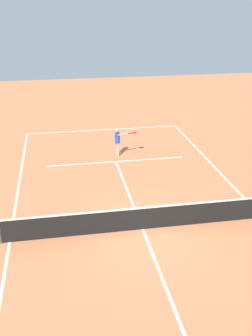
# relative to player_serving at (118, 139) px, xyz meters

# --- Properties ---
(ground_plane) EXTENTS (60.00, 60.00, 0.00)m
(ground_plane) POSITION_rel_player_serving_xyz_m (0.28, 7.62, -0.95)
(ground_plane) COLOR #D37A4C
(court_lines) EXTENTS (10.00, 24.68, 0.01)m
(court_lines) POSITION_rel_player_serving_xyz_m (0.28, 7.62, -0.95)
(court_lines) COLOR white
(court_lines) RESTS_ON ground
(tennis_net) EXTENTS (10.60, 0.10, 1.07)m
(tennis_net) POSITION_rel_player_serving_xyz_m (0.28, 7.62, -0.46)
(tennis_net) COLOR #4C4C51
(tennis_net) RESTS_ON ground
(player_serving) EXTENTS (1.29, 0.45, 1.61)m
(player_serving) POSITION_rel_player_serving_xyz_m (0.00, 0.00, 0.00)
(player_serving) COLOR #D8A884
(player_serving) RESTS_ON ground
(tennis_ball) EXTENTS (0.07, 0.07, 0.07)m
(tennis_ball) POSITION_rel_player_serving_xyz_m (1.32, 1.86, -0.92)
(tennis_ball) COLOR #CCE033
(tennis_ball) RESTS_ON ground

